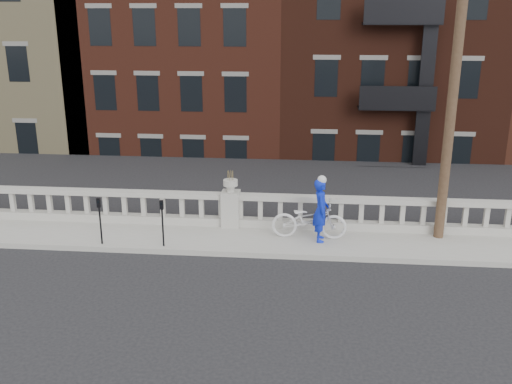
# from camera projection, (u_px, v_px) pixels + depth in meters

# --- Properties ---
(ground) EXTENTS (120.00, 120.00, 0.00)m
(ground) POSITION_uv_depth(u_px,v_px,m) (209.00, 288.00, 13.95)
(ground) COLOR black
(ground) RESTS_ON ground
(sidewalk) EXTENTS (32.00, 2.20, 0.15)m
(sidewalk) POSITION_uv_depth(u_px,v_px,m) (227.00, 239.00, 16.77)
(sidewalk) COLOR #9B9990
(sidewalk) RESTS_ON ground
(balustrade) EXTENTS (28.00, 0.34, 1.03)m
(balustrade) POSITION_uv_depth(u_px,v_px,m) (231.00, 210.00, 17.50)
(balustrade) COLOR #9B9990
(balustrade) RESTS_ON sidewalk
(planter_pedestal) EXTENTS (0.55, 0.55, 1.76)m
(planter_pedestal) POSITION_uv_depth(u_px,v_px,m) (231.00, 205.00, 17.45)
(planter_pedestal) COLOR #9B9990
(planter_pedestal) RESTS_ON sidewalk
(lower_level) EXTENTS (80.00, 44.00, 20.80)m
(lower_level) POSITION_uv_depth(u_px,v_px,m) (282.00, 77.00, 34.98)
(lower_level) COLOR #605E59
(lower_level) RESTS_ON ground
(utility_pole) EXTENTS (1.60, 0.28, 10.00)m
(utility_pole) POSITION_uv_depth(u_px,v_px,m) (456.00, 60.00, 15.23)
(utility_pole) COLOR #422D1E
(utility_pole) RESTS_ON sidewalk
(parking_meter_c) EXTENTS (0.10, 0.09, 1.36)m
(parking_meter_c) POSITION_uv_depth(u_px,v_px,m) (100.00, 216.00, 16.00)
(parking_meter_c) COLOR black
(parking_meter_c) RESTS_ON sidewalk
(parking_meter_d) EXTENTS (0.10, 0.09, 1.36)m
(parking_meter_d) POSITION_uv_depth(u_px,v_px,m) (162.00, 218.00, 15.84)
(parking_meter_d) COLOR black
(parking_meter_d) RESTS_ON sidewalk
(bicycle) EXTENTS (2.17, 0.77, 1.14)m
(bicycle) POSITION_uv_depth(u_px,v_px,m) (309.00, 219.00, 16.51)
(bicycle) COLOR silver
(bicycle) RESTS_ON sidewalk
(cyclist) EXTENTS (0.47, 0.69, 1.84)m
(cyclist) POSITION_uv_depth(u_px,v_px,m) (321.00, 210.00, 16.23)
(cyclist) COLOR #0D23C7
(cyclist) RESTS_ON sidewalk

